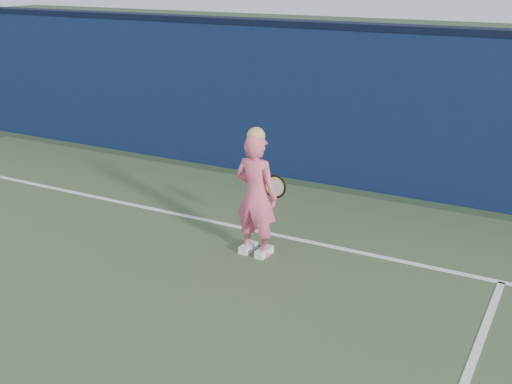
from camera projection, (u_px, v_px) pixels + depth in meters
The scene contains 4 objects.
backstop_wall at pixel (242, 98), 11.13m from camera, with size 24.00×0.40×2.50m, color #0C1638.
wall_cap at pixel (242, 21), 10.69m from camera, with size 24.00×0.42×0.10m, color black.
player at pixel (256, 195), 7.82m from camera, with size 0.59×0.41×1.64m.
racket at pixel (273, 187), 8.16m from camera, with size 0.57×0.17×0.31m.
Camera 1 is at (5.41, -3.12, 3.45)m, focal length 45.00 mm.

